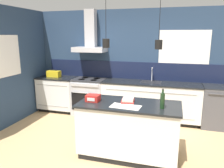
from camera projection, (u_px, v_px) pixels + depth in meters
name	position (u px, v px, depth m)	size (l,w,h in m)	color
ground_plane	(106.00, 151.00, 3.83)	(16.00, 16.00, 0.00)	tan
wall_back	(128.00, 61.00, 5.43)	(5.60, 2.19, 2.60)	navy
wall_left	(12.00, 66.00, 4.86)	(0.08, 3.80, 2.60)	navy
counter_run_left	(58.00, 94.00, 5.83)	(0.99, 0.64, 0.91)	black
counter_run_sink	(150.00, 101.00, 5.17)	(2.27, 0.64, 1.24)	black
oven_range	(90.00, 96.00, 5.58)	(0.81, 0.66, 0.91)	#B5B5BA
dishwasher	(216.00, 107.00, 4.78)	(0.61, 0.65, 0.91)	#4C4C51
kitchen_island	(128.00, 129.00, 3.61)	(1.64, 0.77, 0.91)	black
bottle_on_island	(162.00, 100.00, 3.24)	(0.07, 0.07, 0.30)	#193319
book_stack	(128.00, 100.00, 3.57)	(0.24, 0.29, 0.07)	#B2332D
red_supply_box	(93.00, 98.00, 3.62)	(0.22, 0.19, 0.11)	red
paper_pile	(126.00, 107.00, 3.35)	(0.48, 0.29, 0.01)	silver
yellow_toolbox	(54.00, 74.00, 5.74)	(0.34, 0.18, 0.19)	gold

